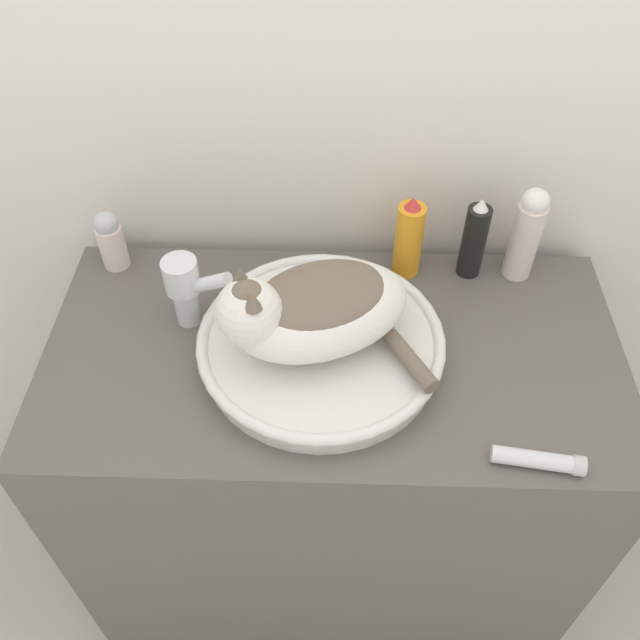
# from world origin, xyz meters

# --- Properties ---
(wall_back) EXTENTS (8.00, 0.05, 2.40)m
(wall_back) POSITION_xyz_m (0.00, 0.57, 1.20)
(wall_back) COLOR silver
(wall_back) RESTS_ON ground_plane
(vanity_counter) EXTENTS (1.01, 0.52, 0.87)m
(vanity_counter) POSITION_xyz_m (0.00, 0.26, 0.43)
(vanity_counter) COLOR #56514C
(vanity_counter) RESTS_ON ground_plane
(sink_basin) EXTENTS (0.42, 0.42, 0.05)m
(sink_basin) POSITION_xyz_m (-0.02, 0.25, 0.90)
(sink_basin) COLOR silver
(sink_basin) RESTS_ON vanity_counter
(cat) EXTENTS (0.36, 0.29, 0.17)m
(cat) POSITION_xyz_m (-0.04, 0.24, 0.99)
(cat) COLOR silver
(cat) RESTS_ON sink_basin
(faucet) EXTENTS (0.13, 0.07, 0.14)m
(faucet) POSITION_xyz_m (-0.26, 0.32, 0.95)
(faucet) COLOR silver
(faucet) RESTS_ON vanity_counter
(hairspray_can_black) EXTENTS (0.05, 0.05, 0.17)m
(hairspray_can_black) POSITION_xyz_m (0.26, 0.47, 0.95)
(hairspray_can_black) COLOR black
(hairspray_can_black) RESTS_ON vanity_counter
(deodorant_stick) EXTENTS (0.05, 0.05, 0.12)m
(deodorant_stick) POSITION_xyz_m (-0.43, 0.47, 0.93)
(deodorant_stick) COLOR silver
(deodorant_stick) RESTS_ON vanity_counter
(spray_bottle_trigger) EXTENTS (0.05, 0.05, 0.17)m
(spray_bottle_trigger) POSITION_xyz_m (0.14, 0.47, 0.95)
(spray_bottle_trigger) COLOR orange
(spray_bottle_trigger) RESTS_ON vanity_counter
(lotion_bottle_white) EXTENTS (0.05, 0.05, 0.19)m
(lotion_bottle_white) POSITION_xyz_m (0.35, 0.47, 0.97)
(lotion_bottle_white) COLOR silver
(lotion_bottle_white) RESTS_ON vanity_counter
(cream_tube) EXTENTS (0.14, 0.05, 0.03)m
(cream_tube) POSITION_xyz_m (0.31, 0.04, 0.88)
(cream_tube) COLOR silver
(cream_tube) RESTS_ON vanity_counter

